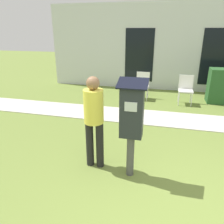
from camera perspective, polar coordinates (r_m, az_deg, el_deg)
The scene contains 6 objects.
sidewalk at distance 6.02m, azimuth 16.04°, elevation -1.89°, with size 12.00×1.10×0.02m.
building_facade at distance 8.85m, azimuth 16.69°, elevation 15.71°, with size 10.00×0.26×3.20m.
parking_meter at distance 3.27m, azimuth 5.15°, elevation -1.34°, with size 0.44×0.31×1.59m.
person_standing at distance 3.55m, azimuth -4.75°, elevation -1.08°, with size 0.32×0.32×1.58m.
outdoor_chair_left at distance 7.56m, azimuth 7.96°, elevation 7.43°, with size 0.44×0.44×0.90m.
outdoor_chair_middle at distance 7.35m, azimuth 18.72°, elevation 6.14°, with size 0.44×0.44×0.90m.
Camera 1 is at (-0.32, -2.12, 2.24)m, focal length 35.00 mm.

